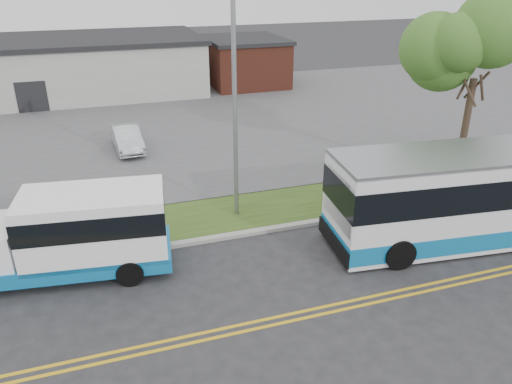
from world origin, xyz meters
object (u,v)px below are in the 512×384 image
object	(u,v)px
tree_east	(480,47)
shuttle_bus	(72,232)
streetlight_near	(235,90)
transit_bus	(496,193)
parked_car_a	(127,138)

from	to	relation	value
tree_east	shuttle_bus	size ratio (longest dim) A/B	1.09
shuttle_bus	streetlight_near	bearing A→B (deg)	26.91
shuttle_bus	transit_bus	xyz separation A→B (m)	(14.89, -2.31, 0.25)
transit_bus	tree_east	bearing A→B (deg)	69.97
transit_bus	streetlight_near	bearing A→B (deg)	158.31
parked_car_a	tree_east	bearing A→B (deg)	-35.60
streetlight_near	parked_car_a	xyz separation A→B (m)	(-3.54, 9.37, -4.49)
shuttle_bus	transit_bus	bearing A→B (deg)	-1.52
shuttle_bus	tree_east	bearing A→B (deg)	15.52
streetlight_near	transit_bus	bearing A→B (deg)	-27.57
transit_bus	parked_car_a	world-z (taller)	transit_bus
tree_east	shuttle_bus	world-z (taller)	tree_east
tree_east	streetlight_near	world-z (taller)	streetlight_near
tree_east	transit_bus	world-z (taller)	tree_east
tree_east	transit_bus	xyz separation A→B (m)	(-2.33, -4.80, -4.44)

